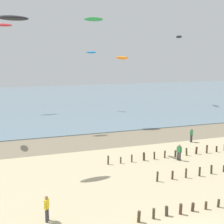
% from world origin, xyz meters
% --- Properties ---
extents(wet_sand_strip, '(120.00, 6.89, 0.01)m').
position_xyz_m(wet_sand_strip, '(0.00, 21.45, 0.00)').
color(wet_sand_strip, '#84755B').
rests_on(wet_sand_strip, ground).
extents(sea, '(160.00, 70.00, 0.10)m').
position_xyz_m(sea, '(0.00, 59.89, 0.05)').
color(sea, slate).
rests_on(sea, ground).
extents(groyne_near, '(11.96, 0.37, 0.75)m').
position_xyz_m(groyne_near, '(3.06, 2.86, 0.32)').
color(groyne_near, '#493A23').
rests_on(groyne_near, ground).
extents(groyne_far, '(16.22, 0.35, 0.91)m').
position_xyz_m(groyne_far, '(7.61, 13.16, 0.39)').
color(groyne_far, '#4A3B23').
rests_on(groyne_far, ground).
extents(person_nearest_camera, '(0.37, 0.50, 1.71)m').
position_xyz_m(person_nearest_camera, '(6.18, 12.03, 0.92)').
color(person_nearest_camera, '#232328').
rests_on(person_nearest_camera, ground).
extents(person_by_waterline, '(0.36, 0.52, 1.71)m').
position_xyz_m(person_by_waterline, '(-7.66, 4.77, 0.92)').
color(person_by_waterline, '#383842').
rests_on(person_by_waterline, ground).
extents(person_right_flank, '(0.53, 0.35, 1.71)m').
position_xyz_m(person_right_flank, '(11.09, 17.36, 0.92)').
color(person_right_flank, '#383842').
rests_on(person_right_flank, ground).
extents(kite_aloft_0, '(2.84, 1.21, 0.50)m').
position_xyz_m(kite_aloft_0, '(-8.88, 15.26, 13.53)').
color(kite_aloft_0, black).
extents(kite_aloft_1, '(3.20, 1.32, 0.80)m').
position_xyz_m(kite_aloft_1, '(-10.07, 46.20, 15.90)').
color(kite_aloft_1, red).
extents(kite_aloft_5, '(1.26, 1.93, 0.50)m').
position_xyz_m(kite_aloft_5, '(1.75, 16.64, 10.12)').
color(kite_aloft_5, orange).
extents(kite_aloft_7, '(2.32, 3.63, 0.62)m').
position_xyz_m(kite_aloft_7, '(24.90, 44.22, 14.42)').
color(kite_aloft_7, black).
extents(kite_aloft_8, '(2.05, 2.13, 0.55)m').
position_xyz_m(kite_aloft_8, '(5.43, 43.04, 11.09)').
color(kite_aloft_8, '#2384D1').
extents(kite_aloft_9, '(2.87, 1.40, 0.76)m').
position_xyz_m(kite_aloft_9, '(2.55, 30.58, 15.60)').
color(kite_aloft_9, green).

